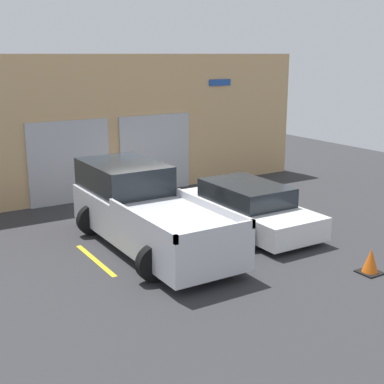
{
  "coord_description": "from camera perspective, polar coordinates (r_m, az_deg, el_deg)",
  "views": [
    {
      "loc": [
        -7.0,
        -12.85,
        4.56
      ],
      "look_at": [
        0.0,
        -1.51,
        1.1
      ],
      "focal_mm": 50.0,
      "sensor_mm": 36.0,
      "label": 1
    }
  ],
  "objects": [
    {
      "name": "parking_stripe_left",
      "position": [
        13.68,
        1.1,
        -4.9
      ],
      "size": [
        0.12,
        2.2,
        0.01
      ],
      "primitive_type": "cube",
      "color": "gold",
      "rests_on": "ground"
    },
    {
      "name": "traffic_cone",
      "position": [
        12.1,
        18.5,
        -7.09
      ],
      "size": [
        0.47,
        0.47,
        0.55
      ],
      "color": "black",
      "rests_on": "ground"
    },
    {
      "name": "shophouse_building",
      "position": [
        17.74,
        -8.24,
        6.92
      ],
      "size": [
        14.26,
        0.68,
        4.55
      ],
      "color": "tan",
      "rests_on": "ground"
    },
    {
      "name": "ground_plane",
      "position": [
        15.32,
        -2.97,
        -2.78
      ],
      "size": [
        28.0,
        28.0,
        0.0
      ],
      "primitive_type": "plane",
      "color": "#2D2D30"
    },
    {
      "name": "sedan_white",
      "position": [
        14.33,
        5.93,
        -1.65
      ],
      "size": [
        2.2,
        4.31,
        1.23
      ],
      "color": "white",
      "rests_on": "ground"
    },
    {
      "name": "pickup_truck",
      "position": [
        13.02,
        -5.08,
        -2.0
      ],
      "size": [
        2.45,
        5.55,
        1.86
      ],
      "color": "silver",
      "rests_on": "ground"
    },
    {
      "name": "parking_stripe_far_left",
      "position": [
        12.45,
        -10.27,
        -7.15
      ],
      "size": [
        0.12,
        2.2,
        0.01
      ],
      "primitive_type": "cube",
      "color": "gold",
      "rests_on": "ground"
    },
    {
      "name": "parking_stripe_centre",
      "position": [
        15.37,
        10.24,
        -2.93
      ],
      "size": [
        0.12,
        2.2,
        0.01
      ],
      "primitive_type": "cube",
      "color": "gold",
      "rests_on": "ground"
    }
  ]
}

